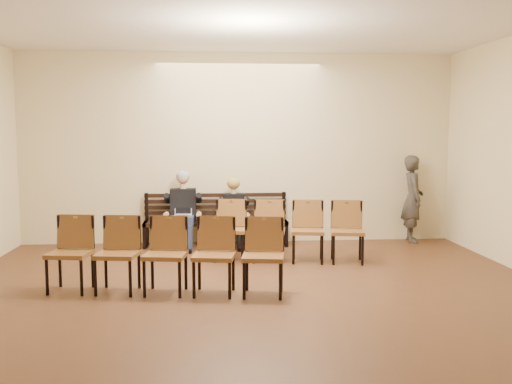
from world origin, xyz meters
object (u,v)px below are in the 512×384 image
(laptop, at_px, (183,218))
(seated_man, at_px, (183,210))
(passerby, at_px, (413,192))
(chair_row_back, at_px, (165,255))
(bag, at_px, (252,236))
(seated_woman, at_px, (234,216))
(water_bottle, at_px, (240,217))
(chair_row_front, at_px, (288,231))
(bench, at_px, (216,233))

(laptop, bearing_deg, seated_man, 100.40)
(passerby, xyz_separation_m, chair_row_back, (-4.35, -3.13, -0.44))
(laptop, relative_size, bag, 0.75)
(seated_man, relative_size, bag, 3.40)
(seated_woman, bearing_deg, chair_row_back, -108.75)
(seated_woman, relative_size, laptop, 3.70)
(seated_woman, bearing_deg, bag, 33.36)
(seated_man, bearing_deg, passerby, 2.96)
(laptop, distance_m, water_bottle, 1.00)
(chair_row_back, bearing_deg, water_bottle, 76.64)
(seated_man, height_order, seated_woman, seated_man)
(laptop, height_order, chair_row_back, chair_row_back)
(seated_man, bearing_deg, chair_row_front, -35.82)
(seated_woman, relative_size, chair_row_back, 0.37)
(seated_woman, bearing_deg, seated_man, 180.00)
(bench, height_order, water_bottle, water_bottle)
(bench, bearing_deg, seated_man, -168.39)
(seated_woman, distance_m, water_bottle, 0.24)
(seated_man, xyz_separation_m, water_bottle, (1.00, -0.21, -0.12))
(seated_woman, bearing_deg, laptop, -170.02)
(chair_row_front, bearing_deg, water_bottle, 134.00)
(bag, height_order, chair_row_front, chair_row_front)
(bench, bearing_deg, bag, 8.70)
(bag, relative_size, passerby, 0.21)
(bench, distance_m, chair_row_back, 3.12)
(laptop, xyz_separation_m, chair_row_front, (1.71, -1.08, -0.07))
(bench, bearing_deg, passerby, 1.56)
(bag, bearing_deg, seated_woman, -146.64)
(passerby, distance_m, chair_row_back, 5.38)
(bench, relative_size, bag, 6.49)
(water_bottle, xyz_separation_m, passerby, (3.26, 0.43, 0.37))
(chair_row_front, bearing_deg, bag, 117.33)
(bag, relative_size, chair_row_front, 0.17)
(seated_man, distance_m, passerby, 4.27)
(bag, xyz_separation_m, passerby, (3.02, 0.00, 0.79))
(bench, distance_m, bag, 0.67)
(passerby, bearing_deg, laptop, 101.47)
(seated_man, distance_m, chair_row_front, 2.13)
(seated_woman, height_order, chair_row_front, seated_woman)
(seated_man, distance_m, chair_row_back, 2.92)
(seated_man, bearing_deg, seated_woman, 0.00)
(seated_woman, xyz_separation_m, chair_row_front, (0.81, -1.24, -0.06))
(seated_woman, xyz_separation_m, bag, (0.33, 0.22, -0.41))
(seated_man, xyz_separation_m, chair_row_back, (-0.09, -2.91, -0.19))
(seated_man, height_order, passerby, passerby)
(laptop, distance_m, chair_row_front, 2.03)
(water_bottle, bearing_deg, seated_woman, 114.99)
(passerby, xyz_separation_m, chair_row_front, (-2.54, -1.46, -0.45))
(laptop, bearing_deg, chair_row_back, -83.90)
(seated_man, xyz_separation_m, laptop, (0.01, -0.16, -0.12))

